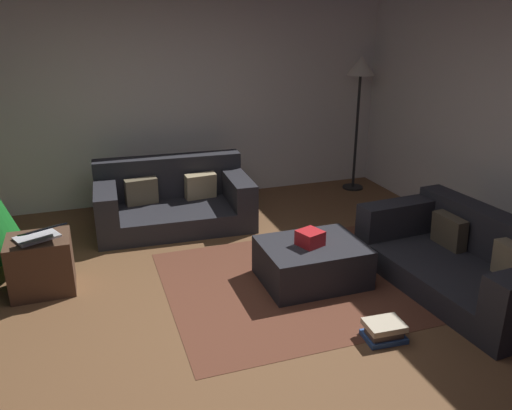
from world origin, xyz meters
TOP-DOWN VIEW (x-y plane):
  - ground_plane at (0.00, 0.00)m, footprint 6.40×6.40m
  - rear_partition at (0.00, 3.14)m, footprint 6.40×0.12m
  - couch_left at (0.06, 2.25)m, footprint 1.75×1.07m
  - couch_right at (2.24, -0.09)m, footprint 1.12×1.87m
  - ottoman at (0.98, 0.45)m, footprint 0.90×0.71m
  - gift_box at (0.95, 0.44)m, footprint 0.25×0.25m
  - tv_remote at (1.01, 0.58)m, footprint 0.10×0.17m
  - side_table at (-1.31, 1.06)m, footprint 0.52×0.44m
  - laptop at (-1.28, 1.00)m, footprint 0.47×0.49m
  - book_stack at (1.11, -0.55)m, footprint 0.31×0.24m
  - corner_lamp at (2.66, 2.69)m, footprint 0.36×0.36m
  - area_rug at (0.98, 0.45)m, footprint 2.60×2.00m

SIDE VIEW (x-z plane):
  - ground_plane at x=0.00m, z-range 0.00..0.00m
  - area_rug at x=0.98m, z-range 0.00..0.01m
  - book_stack at x=1.11m, z-range 0.00..0.14m
  - ottoman at x=0.98m, z-range 0.00..0.36m
  - side_table at x=-1.31m, z-range 0.00..0.50m
  - couch_right at x=2.24m, z-range -0.06..0.57m
  - couch_left at x=0.06m, z-range -0.09..0.63m
  - tv_remote at x=1.01m, z-range 0.36..0.39m
  - gift_box at x=0.95m, z-range 0.36..0.50m
  - laptop at x=-1.28m, z-range 0.46..0.64m
  - rear_partition at x=0.00m, z-range 0.00..2.60m
  - corner_lamp at x=2.66m, z-range 0.63..2.42m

